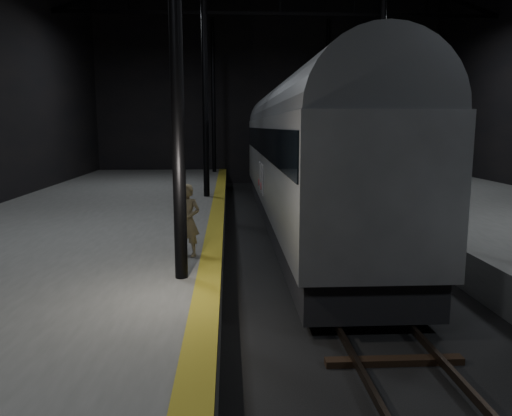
{
  "coord_description": "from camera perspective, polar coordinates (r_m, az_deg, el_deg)",
  "views": [
    {
      "loc": [
        -2.82,
        -13.9,
        4.06
      ],
      "look_at": [
        -2.14,
        -1.41,
        2.0
      ],
      "focal_mm": 35.0,
      "sensor_mm": 36.0,
      "label": 1
    }
  ],
  "objects": [
    {
      "name": "train",
      "position": [
        19.7,
        5.13,
        6.83
      ],
      "size": [
        3.22,
        21.51,
        5.75
      ],
      "color": "#94979C",
      "rests_on": "ground"
    },
    {
      "name": "woman",
      "position": [
        11.87,
        -7.82,
        -1.42
      ],
      "size": [
        0.73,
        0.62,
        1.72
      ],
      "primitive_type": "imported",
      "rotation": [
        0.0,
        0.0,
        -0.39
      ],
      "color": "#8E7C57",
      "rests_on": "platform_left"
    },
    {
      "name": "tactile_strip",
      "position": [
        14.23,
        -4.8,
        -3.08
      ],
      "size": [
        0.5,
        43.8,
        0.01
      ],
      "primitive_type": "cube",
      "color": "olive",
      "rests_on": "platform_left"
    },
    {
      "name": "track",
      "position": [
        14.73,
        8.07,
        -6.47
      ],
      "size": [
        2.4,
        43.0,
        0.24
      ],
      "color": "#3F3328",
      "rests_on": "ground"
    },
    {
      "name": "ground",
      "position": [
        14.75,
        8.07,
        -6.72
      ],
      "size": [
        44.0,
        44.0,
        0.0
      ],
      "primitive_type": "plane",
      "color": "black",
      "rests_on": "ground"
    },
    {
      "name": "platform_left",
      "position": [
        15.09,
        -21.19,
        -4.94
      ],
      "size": [
        9.0,
        43.8,
        1.0
      ],
      "primitive_type": "cube",
      "color": "#575754",
      "rests_on": "ground"
    }
  ]
}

